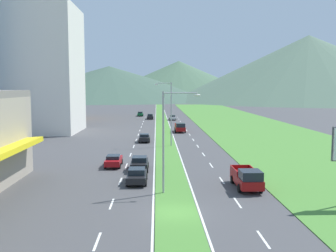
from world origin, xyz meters
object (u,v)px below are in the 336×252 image
object	(u,v)px
street_lamp_near	(168,135)
car_5	(144,138)
car_1	(140,114)
car_7	(173,117)
car_0	(150,117)
pickup_truck_1	(247,178)
pickup_truck_0	(180,128)
street_lamp_mid	(170,110)
car_6	(114,160)
car_3	(137,175)
car_4	(140,163)

from	to	relation	value
street_lamp_near	car_5	bearing A→B (deg)	95.52
car_1	car_7	bearing A→B (deg)	-147.01
car_0	car_1	distance (m)	12.61
car_5	pickup_truck_1	bearing A→B (deg)	-161.19
street_lamp_near	pickup_truck_0	size ratio (longest dim) A/B	1.67
street_lamp_mid	car_5	bearing A→B (deg)	131.62
car_6	pickup_truck_1	distance (m)	17.02
car_3	pickup_truck_1	distance (m)	10.56
car_5	street_lamp_mid	bearing A→B (deg)	-138.38
car_3	pickup_truck_0	world-z (taller)	pickup_truck_0
car_3	car_6	size ratio (longest dim) A/B	0.98
car_3	car_6	world-z (taller)	car_3
street_lamp_near	car_0	xyz separation A→B (m)	(-2.87, 79.00, -4.46)
car_0	car_6	size ratio (longest dim) A/B	0.94
street_lamp_near	car_4	bearing A→B (deg)	107.13
car_3	pickup_truck_1	bearing A→B (deg)	-103.45
car_3	car_5	size ratio (longest dim) A/B	1.04
street_lamp_mid	car_6	size ratio (longest dim) A/B	2.36
car_0	street_lamp_near	bearing A→B (deg)	-177.92
pickup_truck_1	street_lamp_mid	bearing A→B (deg)	-166.43
car_7	pickup_truck_1	distance (m)	74.70
car_4	pickup_truck_0	xyz separation A→B (m)	(6.87, 36.50, 0.19)
street_lamp_near	car_1	world-z (taller)	street_lamp_near
street_lamp_mid	car_1	xyz separation A→B (m)	(-7.37, 64.00, -5.02)
street_lamp_mid	pickup_truck_0	world-z (taller)	street_lamp_mid
street_lamp_mid	pickup_truck_1	distance (m)	27.11
car_7	pickup_truck_1	size ratio (longest dim) A/B	0.82
street_lamp_near	street_lamp_mid	xyz separation A→B (m)	(1.09, 27.15, 0.53)
car_5	car_7	xyz separation A→B (m)	(6.74, 43.98, 0.00)
car_5	pickup_truck_0	size ratio (longest dim) A/B	0.75
street_lamp_near	pickup_truck_0	bearing A→B (deg)	85.08
street_lamp_near	car_3	bearing A→B (deg)	128.47
car_3	pickup_truck_1	size ratio (longest dim) A/B	0.78
street_lamp_mid	car_4	bearing A→B (deg)	-102.76
car_1	pickup_truck_0	xyz separation A→B (m)	(10.24, -45.18, 0.24)
car_0	car_6	bearing A→B (deg)	177.26
car_4	car_7	distance (m)	66.69
street_lamp_near	car_5	xyz separation A→B (m)	(-3.08, 31.84, -4.51)
car_7	pickup_truck_1	world-z (taller)	pickup_truck_1
car_7	car_1	bearing A→B (deg)	-147.01
car_6	car_3	bearing A→B (deg)	-158.32
street_lamp_near	pickup_truck_0	distance (m)	46.33
car_0	pickup_truck_0	xyz separation A→B (m)	(6.82, -33.04, 0.20)
street_lamp_mid	car_0	xyz separation A→B (m)	(-3.96, 51.86, -4.98)
street_lamp_near	car_3	size ratio (longest dim) A/B	2.13
car_3	pickup_truck_0	distance (m)	42.85
car_6	pickup_truck_0	size ratio (longest dim) A/B	0.80
car_1	car_3	world-z (taller)	car_3
car_7	car_3	bearing A→B (deg)	-5.21
pickup_truck_0	pickup_truck_1	world-z (taller)	same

